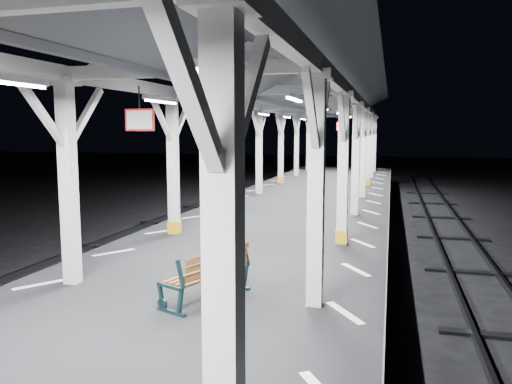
% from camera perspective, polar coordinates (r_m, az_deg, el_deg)
% --- Properties ---
extents(ground, '(120.00, 120.00, 0.00)m').
position_cam_1_polar(ground, '(10.02, -3.32, -13.38)').
color(ground, black).
rests_on(ground, ground).
extents(platform, '(6.00, 50.00, 1.00)m').
position_cam_1_polar(platform, '(9.86, -3.34, -10.66)').
color(platform, black).
rests_on(platform, ground).
extents(hazard_stripes_left, '(1.00, 48.00, 0.01)m').
position_cam_1_polar(hazard_stripes_left, '(10.73, -15.95, -6.66)').
color(hazard_stripes_left, silver).
rests_on(hazard_stripes_left, platform).
extents(hazard_stripes_right, '(1.00, 48.00, 0.01)m').
position_cam_1_polar(hazard_stripes_right, '(9.26, 11.34, -8.71)').
color(hazard_stripes_right, silver).
rests_on(hazard_stripes_right, platform).
extents(track_left, '(2.20, 60.00, 0.16)m').
position_cam_1_polar(track_left, '(12.45, -26.06, -9.62)').
color(track_left, '#2D2D33').
rests_on(track_left, ground).
extents(track_right, '(2.20, 60.00, 0.16)m').
position_cam_1_polar(track_right, '(9.75, 26.82, -14.28)').
color(track_right, '#2D2D33').
rests_on(track_right, ground).
extents(canopy, '(5.40, 49.00, 4.65)m').
position_cam_1_polar(canopy, '(9.43, -3.57, 13.53)').
color(canopy, silver).
rests_on(canopy, platform).
extents(bench_mid, '(1.04, 1.56, 0.79)m').
position_cam_1_polar(bench_mid, '(7.43, -5.26, -9.21)').
color(bench_mid, '#132B2D').
rests_on(bench_mid, platform).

